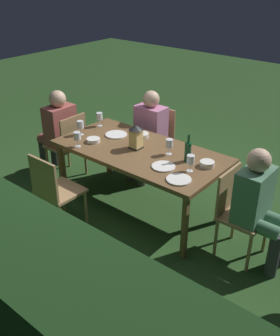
% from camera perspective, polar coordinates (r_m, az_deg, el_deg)
% --- Properties ---
extents(ground_plane, '(16.00, 16.00, 0.00)m').
position_cam_1_polar(ground_plane, '(4.61, 0.00, -5.79)').
color(ground_plane, '#26471E').
extents(dining_table, '(1.87, 0.93, 0.75)m').
position_cam_1_polar(dining_table, '(4.26, 0.00, 2.04)').
color(dining_table, brown).
rests_on(dining_table, ground).
extents(chair_side_right_b, '(0.42, 0.40, 0.87)m').
position_cam_1_polar(chair_side_right_b, '(4.11, -12.25, -3.06)').
color(chair_side_right_b, '#9E7A51').
rests_on(chair_side_right_b, ground).
extents(chair_head_far, '(0.40, 0.42, 0.87)m').
position_cam_1_polar(chair_head_far, '(5.12, -10.31, 3.56)').
color(chair_head_far, '#9E7A51').
rests_on(chair_head_far, ground).
extents(person_in_rust, '(0.48, 0.38, 1.15)m').
position_cam_1_polar(person_in_rust, '(5.20, -11.87, 5.63)').
color(person_in_rust, '#9E4C47').
rests_on(person_in_rust, ground).
extents(chair_side_left_b, '(0.42, 0.40, 0.87)m').
position_cam_1_polar(chair_side_left_b, '(5.20, 2.44, 4.40)').
color(chair_side_left_b, '#9E7A51').
rests_on(chair_side_left_b, ground).
extents(person_in_pink, '(0.38, 0.47, 1.15)m').
position_cam_1_polar(person_in_pink, '(5.00, 1.11, 5.31)').
color(person_in_pink, '#C675A3').
rests_on(person_in_pink, ground).
extents(chair_head_near, '(0.40, 0.42, 0.87)m').
position_cam_1_polar(chair_head_near, '(3.82, 13.91, -5.84)').
color(chair_head_near, '#9E7A51').
rests_on(chair_head_near, ground).
extents(person_in_green, '(0.48, 0.38, 1.15)m').
position_cam_1_polar(person_in_green, '(3.68, 16.87, -4.88)').
color(person_in_green, '#4C7A5B').
rests_on(person_in_green, ground).
extents(lantern_centerpiece, '(0.15, 0.15, 0.27)m').
position_cam_1_polar(lantern_centerpiece, '(4.21, -0.56, 4.73)').
color(lantern_centerpiece, black).
rests_on(lantern_centerpiece, dining_table).
extents(green_bottle_on_table, '(0.07, 0.07, 0.29)m').
position_cam_1_polar(green_bottle_on_table, '(3.97, 6.94, 2.41)').
color(green_bottle_on_table, '#144723').
rests_on(green_bottle_on_table, dining_table).
extents(wine_glass_a, '(0.08, 0.08, 0.17)m').
position_cam_1_polar(wine_glass_a, '(4.85, -5.89, 7.37)').
color(wine_glass_a, silver).
rests_on(wine_glass_a, dining_table).
extents(wine_glass_b, '(0.08, 0.08, 0.17)m').
position_cam_1_polar(wine_glass_b, '(4.62, -8.63, 6.15)').
color(wine_glass_b, silver).
rests_on(wine_glass_b, dining_table).
extents(wine_glass_c, '(0.08, 0.08, 0.17)m').
position_cam_1_polar(wine_glass_c, '(3.78, 7.33, 1.13)').
color(wine_glass_c, silver).
rests_on(wine_glass_c, dining_table).
extents(wine_glass_d, '(0.08, 0.08, 0.17)m').
position_cam_1_polar(wine_glass_d, '(4.31, -9.08, 4.50)').
color(wine_glass_d, silver).
rests_on(wine_glass_d, dining_table).
extents(wine_glass_e, '(0.08, 0.08, 0.17)m').
position_cam_1_polar(wine_glass_e, '(4.10, 4.26, 3.50)').
color(wine_glass_e, silver).
rests_on(wine_glass_e, dining_table).
extents(plate_a, '(0.25, 0.25, 0.01)m').
position_cam_1_polar(plate_a, '(4.60, -3.46, 4.84)').
color(plate_a, white).
rests_on(plate_a, dining_table).
extents(plate_b, '(0.23, 0.23, 0.01)m').
position_cam_1_polar(plate_b, '(3.66, 5.64, -1.66)').
color(plate_b, white).
rests_on(plate_b, dining_table).
extents(plate_c, '(0.23, 0.23, 0.01)m').
position_cam_1_polar(plate_c, '(3.88, 3.41, 0.22)').
color(plate_c, white).
rests_on(plate_c, dining_table).
extents(bowl_olives, '(0.15, 0.15, 0.05)m').
position_cam_1_polar(bowl_olives, '(3.93, 9.69, 0.62)').
color(bowl_olives, silver).
rests_on(bowl_olives, dining_table).
extents(bowl_bread, '(0.17, 0.17, 0.05)m').
position_cam_1_polar(bowl_bread, '(4.53, 0.22, 4.79)').
color(bowl_bread, silver).
rests_on(bowl_bread, dining_table).
extents(bowl_salad, '(0.15, 0.15, 0.04)m').
position_cam_1_polar(bowl_salad, '(4.44, -6.77, 4.04)').
color(bowl_salad, silver).
rests_on(bowl_salad, dining_table).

